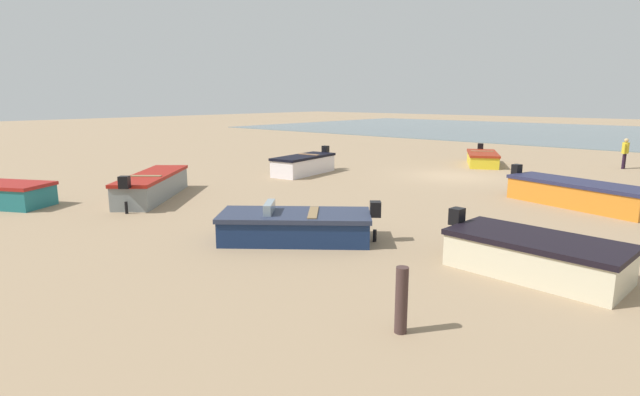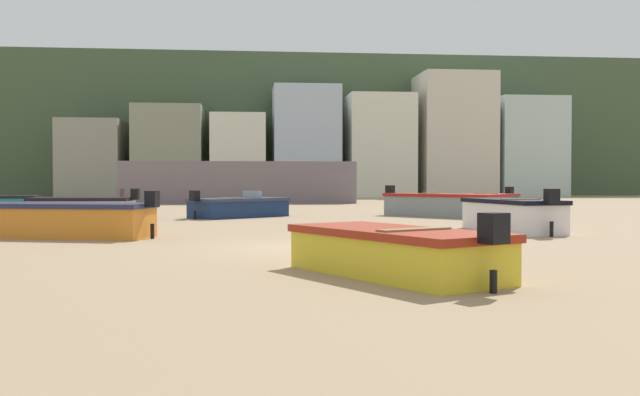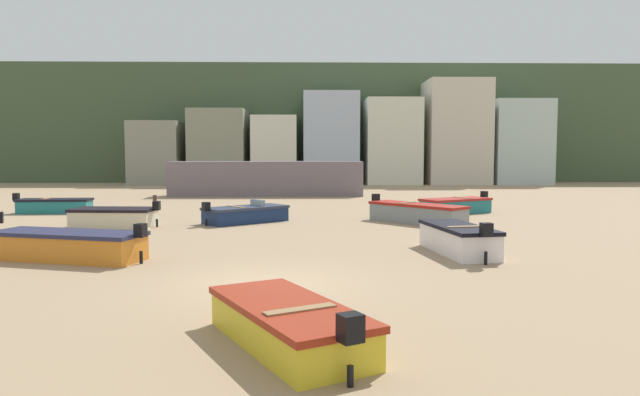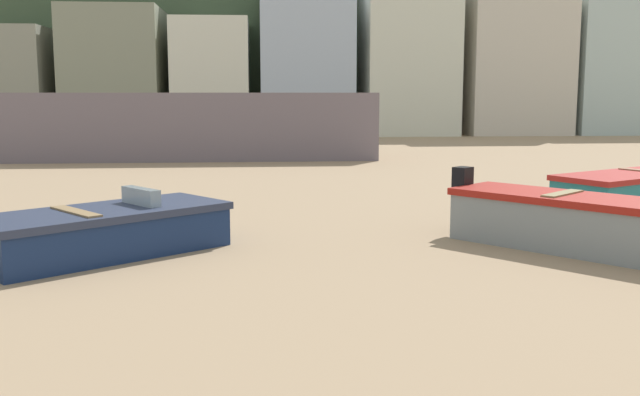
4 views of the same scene
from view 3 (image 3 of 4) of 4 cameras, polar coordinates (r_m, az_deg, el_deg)
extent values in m
plane|color=#9E8262|center=(14.92, -5.08, -8.30)|extent=(160.00, 160.00, 0.00)
cube|color=#405337|center=(80.59, -2.06, 6.76)|extent=(90.00, 32.00, 13.09)
cube|color=slate|center=(44.67, -5.26, 1.89)|extent=(14.58, 2.40, 2.63)
cube|color=gray|center=(63.57, -15.46, 4.25)|extent=(5.07, 6.31, 6.49)
cube|color=gray|center=(62.55, -9.78, 4.91)|extent=(5.71, 6.73, 7.73)
cube|color=silver|center=(61.64, -4.41, 4.65)|extent=(4.59, 6.08, 7.05)
cube|color=#ACBBCD|center=(61.14, 1.05, 5.81)|extent=(5.65, 5.09, 9.49)
cube|color=silver|center=(61.91, 7.04, 5.47)|extent=(5.63, 5.45, 8.86)
cube|color=beige|center=(63.68, 13.05, 6.24)|extent=(6.35, 6.29, 10.81)
cube|color=#AFC3BF|center=(65.74, 18.55, 5.16)|extent=(5.91, 6.63, 8.75)
cube|color=gray|center=(27.58, 9.43, -1.62)|extent=(4.12, 4.49, 0.80)
cube|color=maroon|center=(27.54, 9.44, -0.67)|extent=(4.24, 4.62, 0.12)
cube|color=black|center=(29.19, 5.46, 0.02)|extent=(0.43, 0.42, 0.40)
cylinder|color=black|center=(29.27, 5.45, -1.63)|extent=(0.14, 0.14, 0.40)
cube|color=#897A50|center=(27.91, 8.47, -0.48)|extent=(0.98, 0.89, 0.08)
cube|color=gold|center=(10.22, -3.13, -12.54)|extent=(3.00, 3.94, 0.60)
cube|color=maroon|center=(10.12, -3.14, -10.58)|extent=(3.12, 4.06, 0.12)
cube|color=black|center=(8.37, 2.99, -12.53)|extent=(0.41, 0.40, 0.40)
cylinder|color=black|center=(8.60, 2.97, -16.95)|extent=(0.13, 0.13, 0.30)
cube|color=olive|center=(9.71, -1.95, -10.93)|extent=(1.22, 0.79, 0.08)
cube|color=#1D7377|center=(34.97, -24.42, -0.80)|extent=(3.75, 1.50, 0.66)
cube|color=black|center=(34.94, -24.44, -0.16)|extent=(3.85, 1.58, 0.12)
cube|color=black|center=(35.66, -27.50, 0.11)|extent=(0.30, 0.34, 0.40)
cylinder|color=black|center=(35.71, -27.46, -1.07)|extent=(0.11, 0.11, 0.33)
cube|color=#946743|center=(35.09, -25.15, -0.09)|extent=(0.30, 1.11, 0.08)
cube|color=#1F6F76|center=(32.47, 13.08, -0.86)|extent=(4.09, 3.12, 0.71)
cube|color=maroon|center=(32.43, 13.09, -0.13)|extent=(4.22, 3.24, 0.12)
cube|color=black|center=(33.87, 15.71, 0.32)|extent=(0.40, 0.41, 0.40)
cylinder|color=black|center=(33.94, 15.69, -0.98)|extent=(0.14, 0.14, 0.35)
cube|color=#9A684B|center=(32.75, 13.71, -0.01)|extent=(0.81, 1.23, 0.08)
cube|color=beige|center=(27.46, -19.41, -1.93)|extent=(3.58, 1.93, 0.72)
cube|color=black|center=(27.42, -19.43, -1.07)|extent=(3.68, 2.01, 0.12)
cube|color=black|center=(26.74, -15.64, -0.72)|extent=(0.30, 0.34, 0.40)
cylinder|color=black|center=(26.82, -15.61, -2.38)|extent=(0.11, 0.11, 0.36)
cube|color=white|center=(19.67, 13.31, -4.11)|extent=(1.85, 3.84, 0.80)
cube|color=black|center=(19.61, 13.34, -2.78)|extent=(1.95, 3.95, 0.12)
cube|color=black|center=(17.76, 15.91, -2.99)|extent=(0.36, 0.32, 0.40)
cylinder|color=black|center=(17.88, 15.85, -5.66)|extent=(0.11, 0.11, 0.40)
cube|color=#9A6D48|center=(19.18, 13.88, -2.80)|extent=(1.15, 0.40, 0.08)
cube|color=orange|center=(19.60, -23.35, -4.46)|extent=(4.90, 2.70, 0.76)
cube|color=#252745|center=(19.54, -23.39, -3.19)|extent=(5.01, 2.80, 0.12)
cube|color=black|center=(18.08, -17.10, -3.03)|extent=(0.36, 0.38, 0.40)
cylinder|color=black|center=(18.20, -17.04, -5.55)|extent=(0.12, 0.12, 0.38)
cube|color=navy|center=(27.80, -7.24, -1.72)|extent=(3.99, 3.66, 0.64)
cube|color=#2B334A|center=(27.76, -7.25, -0.95)|extent=(4.12, 3.79, 0.12)
cube|color=black|center=(26.65, -11.05, -0.83)|extent=(0.42, 0.42, 0.40)
cylinder|color=black|center=(26.73, -11.02, -2.36)|extent=(0.14, 0.14, 0.32)
cube|color=#8C9EA8|center=(28.12, -6.10, -0.46)|extent=(0.75, 0.86, 0.28)
cube|color=olive|center=(27.50, -8.09, -0.90)|extent=(1.03, 1.20, 0.08)
cylinder|color=black|center=(24.11, -28.76, -3.52)|extent=(0.13, 0.13, 0.36)
cylinder|color=#432F2D|center=(31.26, -15.79, -0.74)|extent=(0.20, 0.20, 1.11)
camera|label=1|loc=(38.43, -19.18, 4.87)|focal=27.82mm
camera|label=2|loc=(3.31, -110.59, -35.06)|focal=40.53mm
camera|label=4|loc=(15.75, -2.50, 2.00)|focal=40.48mm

